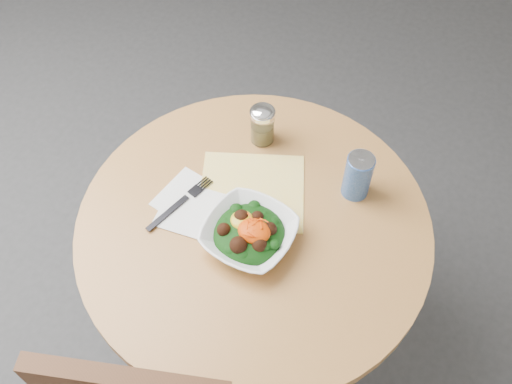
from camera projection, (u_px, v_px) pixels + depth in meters
ground at (254, 334)px, 2.05m from camera, size 6.00×6.00×0.00m
table at (254, 260)px, 1.60m from camera, size 0.90×0.90×0.75m
cloth_napkin at (252, 191)px, 1.49m from camera, size 0.34×0.32×0.00m
paper_napkins at (190, 204)px, 1.47m from camera, size 0.19×0.20×0.00m
salad_bowl at (249, 233)px, 1.38m from camera, size 0.25×0.25×0.08m
fork at (182, 202)px, 1.47m from camera, size 0.10×0.21×0.00m
spice_shaker at (262, 125)px, 1.55m from camera, size 0.07×0.07×0.12m
beverage_can at (358, 176)px, 1.44m from camera, size 0.07×0.07×0.14m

